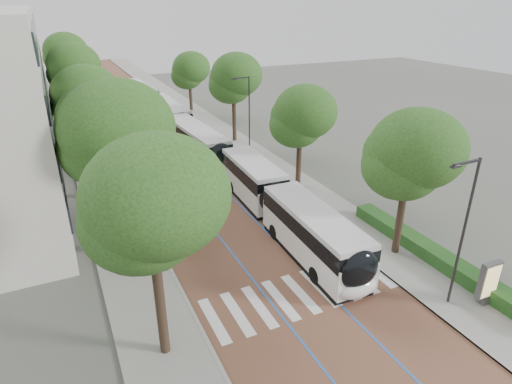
% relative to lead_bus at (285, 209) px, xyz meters
% --- Properties ---
extents(ground, '(160.00, 160.00, 0.00)m').
position_rel_lead_bus_xyz_m(ground, '(-2.84, -7.58, -1.63)').
color(ground, '#51544C').
rests_on(ground, ground).
extents(road, '(11.00, 140.00, 0.02)m').
position_rel_lead_bus_xyz_m(road, '(-2.84, 32.42, -1.62)').
color(road, brown).
rests_on(road, ground).
extents(sidewalk_left, '(4.00, 140.00, 0.12)m').
position_rel_lead_bus_xyz_m(sidewalk_left, '(-10.34, 32.42, -1.57)').
color(sidewalk_left, gray).
rests_on(sidewalk_left, ground).
extents(sidewalk_right, '(4.00, 140.00, 0.12)m').
position_rel_lead_bus_xyz_m(sidewalk_right, '(4.66, 32.42, -1.57)').
color(sidewalk_right, gray).
rests_on(sidewalk_right, ground).
extents(kerb_left, '(0.20, 140.00, 0.14)m').
position_rel_lead_bus_xyz_m(kerb_left, '(-8.44, 32.42, -1.57)').
color(kerb_left, gray).
rests_on(kerb_left, ground).
extents(kerb_right, '(0.20, 140.00, 0.14)m').
position_rel_lead_bus_xyz_m(kerb_right, '(2.76, 32.42, -1.57)').
color(kerb_right, gray).
rests_on(kerb_right, ground).
extents(zebra_crossing, '(10.55, 3.60, 0.01)m').
position_rel_lead_bus_xyz_m(zebra_crossing, '(-2.64, -6.58, -1.60)').
color(zebra_crossing, silver).
rests_on(zebra_crossing, ground).
extents(lane_line_left, '(0.12, 126.00, 0.01)m').
position_rel_lead_bus_xyz_m(lane_line_left, '(-4.44, 32.42, -1.60)').
color(lane_line_left, blue).
rests_on(lane_line_left, road).
extents(lane_line_right, '(0.12, 126.00, 0.01)m').
position_rel_lead_bus_xyz_m(lane_line_right, '(-1.24, 32.42, -1.60)').
color(lane_line_right, blue).
rests_on(lane_line_right, road).
extents(hedge, '(1.20, 14.00, 0.80)m').
position_rel_lead_bus_xyz_m(hedge, '(6.26, -7.58, -1.11)').
color(hedge, '#1F4618').
rests_on(hedge, sidewalk_right).
extents(streetlight_near, '(1.82, 0.20, 8.00)m').
position_rel_lead_bus_xyz_m(streetlight_near, '(3.78, -10.58, 3.19)').
color(streetlight_near, '#2A2A2C').
rests_on(streetlight_near, sidewalk_right).
extents(streetlight_far, '(1.82, 0.20, 8.00)m').
position_rel_lead_bus_xyz_m(streetlight_far, '(3.78, 14.42, 3.19)').
color(streetlight_far, '#2A2A2C').
rests_on(streetlight_far, sidewalk_right).
extents(lamp_post_left, '(0.14, 0.14, 8.00)m').
position_rel_lead_bus_xyz_m(lamp_post_left, '(-8.94, 0.42, 2.49)').
color(lamp_post_left, '#2A2A2C').
rests_on(lamp_post_left, sidewalk_left).
extents(trees_left, '(6.37, 60.91, 10.28)m').
position_rel_lead_bus_xyz_m(trees_left, '(-10.34, 17.76, 5.23)').
color(trees_left, black).
rests_on(trees_left, ground).
extents(trees_right, '(5.52, 47.32, 9.09)m').
position_rel_lead_bus_xyz_m(trees_right, '(4.86, 13.98, 4.48)').
color(trees_right, black).
rests_on(trees_right, ground).
extents(lead_bus, '(3.27, 18.48, 3.20)m').
position_rel_lead_bus_xyz_m(lead_bus, '(0.00, 0.00, 0.00)').
color(lead_bus, black).
rests_on(lead_bus, ground).
extents(bus_queued_0, '(3.22, 12.52, 3.20)m').
position_rel_lead_bus_xyz_m(bus_queued_0, '(-0.71, 16.50, -0.00)').
color(bus_queued_0, white).
rests_on(bus_queued_0, ground).
extents(bus_queued_1, '(2.81, 12.45, 3.20)m').
position_rel_lead_bus_xyz_m(bus_queued_1, '(-0.34, 28.77, -0.00)').
color(bus_queued_1, white).
rests_on(bus_queued_1, ground).
extents(bus_queued_2, '(3.19, 12.52, 3.20)m').
position_rel_lead_bus_xyz_m(bus_queued_2, '(-0.89, 42.59, -0.00)').
color(bus_queued_2, white).
rests_on(bus_queued_2, ground).
extents(ad_panel, '(1.20, 0.48, 2.47)m').
position_rel_lead_bus_xyz_m(ad_panel, '(5.52, -11.46, -0.21)').
color(ad_panel, '#59595B').
rests_on(ad_panel, sidewalk_right).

